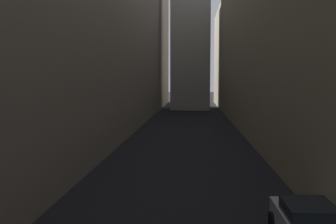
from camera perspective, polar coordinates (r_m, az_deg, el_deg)
ground_plane at (r=37.83m, az=2.84°, el=-3.49°), size 264.00×264.00×0.00m
building_block_left at (r=42.32m, az=-15.80°, el=13.80°), size 15.45×108.00×24.39m
building_block_right at (r=40.99m, az=18.69°, el=10.87°), size 10.84×108.00×19.93m
parked_car_right_far at (r=13.84m, az=20.14°, el=-15.40°), size 1.90×4.28×1.47m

